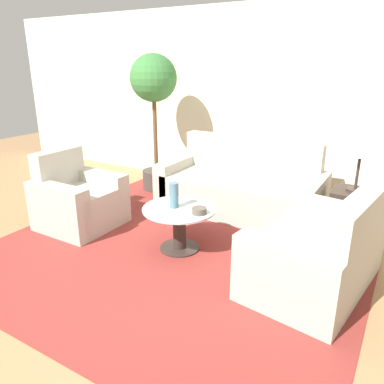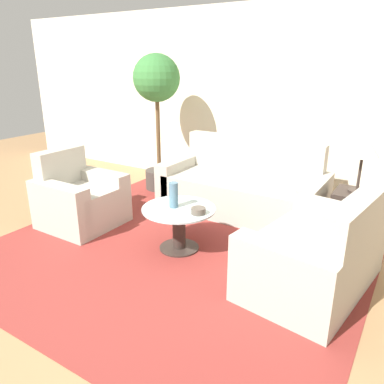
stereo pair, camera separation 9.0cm
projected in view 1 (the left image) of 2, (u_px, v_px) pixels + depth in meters
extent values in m
plane|color=#9E754C|center=(146.00, 283.00, 3.30)|extent=(14.00, 14.00, 0.00)
cube|color=beige|center=(269.00, 102.00, 5.21)|extent=(10.00, 0.06, 2.60)
cube|color=maroon|center=(180.00, 248.00, 3.89)|extent=(3.66, 3.44, 0.01)
cube|color=#B2AD9E|center=(238.00, 196.00, 4.75)|extent=(1.85, 0.88, 0.46)
cube|color=#B2AD9E|center=(250.00, 172.00, 4.96)|extent=(1.85, 0.18, 0.91)
cube|color=#B2AD9E|center=(177.00, 180.00, 5.18)|extent=(0.20, 0.88, 0.59)
cube|color=#B2AD9E|center=(312.00, 204.00, 4.29)|extent=(0.20, 0.88, 0.59)
cube|color=#B2AD9E|center=(81.00, 207.00, 4.37)|extent=(0.81, 0.63, 0.46)
cube|color=#B2AD9E|center=(60.00, 186.00, 4.45)|extent=(0.18, 0.63, 0.88)
cube|color=#B2AD9E|center=(59.00, 211.00, 4.10)|extent=(0.81, 0.20, 0.59)
cube|color=#B2AD9E|center=(100.00, 194.00, 4.60)|extent=(0.81, 0.20, 0.59)
cube|color=#B2AD9E|center=(313.00, 260.00, 3.22)|extent=(0.98, 1.21, 0.46)
cube|color=#B2AD9E|center=(356.00, 249.00, 2.95)|extent=(0.34, 1.12, 0.90)
cube|color=#B2AD9E|center=(336.00, 232.00, 3.60)|extent=(0.85, 0.32, 0.59)
cube|color=#B2AD9E|center=(285.00, 281.00, 2.79)|extent=(0.85, 0.32, 0.59)
cylinder|color=#332823|center=(180.00, 248.00, 3.89)|extent=(0.41, 0.41, 0.02)
cylinder|color=#332823|center=(180.00, 229.00, 3.82)|extent=(0.13, 0.13, 0.44)
cylinder|color=#B2C6C6|center=(179.00, 209.00, 3.75)|extent=(0.74, 0.74, 0.02)
cube|color=#332823|center=(351.00, 214.00, 4.10)|extent=(0.43, 0.43, 0.53)
cylinder|color=#332823|center=(355.00, 190.00, 4.01)|extent=(0.18, 0.18, 0.02)
cylinder|color=#332823|center=(358.00, 172.00, 3.94)|extent=(0.03, 0.03, 0.37)
cone|color=white|center=(362.00, 144.00, 3.84)|extent=(0.32, 0.32, 0.22)
cylinder|color=#3D3833|center=(157.00, 179.00, 5.68)|extent=(0.42, 0.42, 0.29)
cylinder|color=brown|center=(155.00, 132.00, 5.44)|extent=(0.06, 0.06, 1.15)
sphere|color=#387538|center=(153.00, 78.00, 5.19)|extent=(0.66, 0.66, 0.66)
cylinder|color=slate|center=(174.00, 195.00, 3.72)|extent=(0.09, 0.09, 0.26)
cylinder|color=brown|center=(199.00, 211.00, 3.60)|extent=(0.14, 0.14, 0.06)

